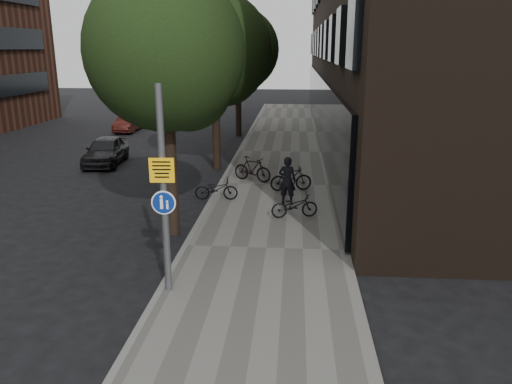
# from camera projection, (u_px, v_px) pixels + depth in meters

# --- Properties ---
(ground) EXTENTS (120.00, 120.00, 0.00)m
(ground) POSITION_uv_depth(u_px,v_px,m) (245.00, 313.00, 10.50)
(ground) COLOR black
(ground) RESTS_ON ground
(sidewalk) EXTENTS (4.50, 60.00, 0.12)m
(sidewalk) POSITION_uv_depth(u_px,v_px,m) (276.00, 185.00, 20.04)
(sidewalk) COLOR slate
(sidewalk) RESTS_ON ground
(curb_edge) EXTENTS (0.15, 60.00, 0.13)m
(curb_edge) POSITION_uv_depth(u_px,v_px,m) (220.00, 184.00, 20.21)
(curb_edge) COLOR slate
(curb_edge) RESTS_ON ground
(street_tree_near) EXTENTS (4.40, 4.40, 7.50)m
(street_tree_near) POSITION_uv_depth(u_px,v_px,m) (169.00, 58.00, 13.72)
(street_tree_near) COLOR black
(street_tree_near) RESTS_ON ground
(street_tree_mid) EXTENTS (5.00, 5.00, 7.80)m
(street_tree_mid) POSITION_uv_depth(u_px,v_px,m) (217.00, 54.00, 21.86)
(street_tree_mid) COLOR black
(street_tree_mid) RESTS_ON ground
(street_tree_far) EXTENTS (5.00, 5.00, 7.80)m
(street_tree_far) POSITION_uv_depth(u_px,v_px,m) (239.00, 53.00, 30.48)
(street_tree_far) COLOR black
(street_tree_far) RESTS_ON ground
(signpost) EXTENTS (0.53, 0.15, 4.57)m
(signpost) POSITION_uv_depth(u_px,v_px,m) (164.00, 191.00, 10.64)
(signpost) COLOR #595B5E
(signpost) RESTS_ON sidewalk
(pedestrian) EXTENTS (0.69, 0.53, 1.69)m
(pedestrian) POSITION_uv_depth(u_px,v_px,m) (287.00, 180.00, 17.26)
(pedestrian) COLOR black
(pedestrian) RESTS_ON sidewalk
(parked_bike_facade_near) EXTENTS (1.59, 0.86, 0.79)m
(parked_bike_facade_near) POSITION_uv_depth(u_px,v_px,m) (294.00, 206.00, 15.98)
(parked_bike_facade_near) COLOR black
(parked_bike_facade_near) RESTS_ON sidewalk
(parked_bike_facade_far) EXTENTS (1.66, 0.80, 0.96)m
(parked_bike_facade_far) POSITION_uv_depth(u_px,v_px,m) (291.00, 179.00, 18.96)
(parked_bike_facade_far) COLOR black
(parked_bike_facade_far) RESTS_ON sidewalk
(parked_bike_curb_near) EXTENTS (1.57, 0.66, 0.80)m
(parked_bike_curb_near) POSITION_uv_depth(u_px,v_px,m) (216.00, 189.00, 17.85)
(parked_bike_curb_near) COLOR black
(parked_bike_curb_near) RESTS_ON sidewalk
(parked_bike_curb_far) EXTENTS (1.73, 1.14, 1.01)m
(parked_bike_curb_far) POSITION_uv_depth(u_px,v_px,m) (252.00, 169.00, 20.34)
(parked_bike_curb_far) COLOR black
(parked_bike_curb_far) RESTS_ON sidewalk
(parked_car_near) EXTENTS (1.91, 4.02, 1.33)m
(parked_car_near) POSITION_uv_depth(u_px,v_px,m) (106.00, 150.00, 23.85)
(parked_car_near) COLOR black
(parked_car_near) RESTS_ON ground
(parked_car_mid) EXTENTS (1.25, 3.51, 1.15)m
(parked_car_mid) POSITION_uv_depth(u_px,v_px,m) (129.00, 123.00, 33.38)
(parked_car_mid) COLOR #511C17
(parked_car_mid) RESTS_ON ground
(parked_car_far) EXTENTS (1.57, 3.73, 1.07)m
(parked_car_far) POSITION_uv_depth(u_px,v_px,m) (163.00, 113.00, 38.93)
(parked_car_far) COLOR black
(parked_car_far) RESTS_ON ground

